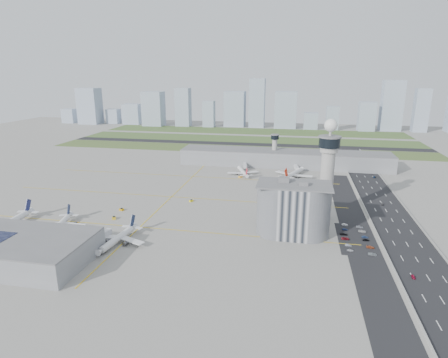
% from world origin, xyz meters
% --- Properties ---
extents(ground, '(1000.00, 1000.00, 0.00)m').
position_xyz_m(ground, '(0.00, 0.00, 0.00)').
color(ground, '#9E9B93').
extents(grass_strip_0, '(480.00, 50.00, 0.08)m').
position_xyz_m(grass_strip_0, '(-20.00, 225.00, 0.04)').
color(grass_strip_0, '#3F5126').
rests_on(grass_strip_0, ground).
extents(grass_strip_1, '(480.00, 60.00, 0.08)m').
position_xyz_m(grass_strip_1, '(-20.00, 300.00, 0.04)').
color(grass_strip_1, '#3F5A2A').
rests_on(grass_strip_1, ground).
extents(grass_strip_2, '(480.00, 70.00, 0.08)m').
position_xyz_m(grass_strip_2, '(-20.00, 380.00, 0.04)').
color(grass_strip_2, '#476530').
rests_on(grass_strip_2, ground).
extents(runway, '(480.00, 22.00, 0.10)m').
position_xyz_m(runway, '(-20.00, 262.00, 0.06)').
color(runway, black).
rests_on(runway, ground).
extents(highway, '(28.00, 500.00, 0.10)m').
position_xyz_m(highway, '(115.00, 0.00, 0.05)').
color(highway, black).
rests_on(highway, ground).
extents(barrier_left, '(0.60, 500.00, 1.20)m').
position_xyz_m(barrier_left, '(101.00, 0.00, 0.60)').
color(barrier_left, '#9E9E99').
rests_on(barrier_left, ground).
extents(barrier_right, '(0.60, 500.00, 1.20)m').
position_xyz_m(barrier_right, '(129.00, 0.00, 0.60)').
color(barrier_right, '#9E9E99').
rests_on(barrier_right, ground).
extents(landside_road, '(18.00, 260.00, 0.08)m').
position_xyz_m(landside_road, '(90.00, -10.00, 0.04)').
color(landside_road, black).
rests_on(landside_road, ground).
extents(parking_lot, '(20.00, 44.00, 0.10)m').
position_xyz_m(parking_lot, '(88.00, -22.00, 0.05)').
color(parking_lot, black).
rests_on(parking_lot, ground).
extents(taxiway_line_h_0, '(260.00, 0.60, 0.01)m').
position_xyz_m(taxiway_line_h_0, '(-40.00, -30.00, 0.01)').
color(taxiway_line_h_0, yellow).
rests_on(taxiway_line_h_0, ground).
extents(taxiway_line_h_1, '(260.00, 0.60, 0.01)m').
position_xyz_m(taxiway_line_h_1, '(-40.00, 30.00, 0.01)').
color(taxiway_line_h_1, yellow).
rests_on(taxiway_line_h_1, ground).
extents(taxiway_line_h_2, '(260.00, 0.60, 0.01)m').
position_xyz_m(taxiway_line_h_2, '(-40.00, 90.00, 0.01)').
color(taxiway_line_h_2, yellow).
rests_on(taxiway_line_h_2, ground).
extents(taxiway_line_v, '(0.60, 260.00, 0.01)m').
position_xyz_m(taxiway_line_v, '(-40.00, 30.00, 0.01)').
color(taxiway_line_v, yellow).
rests_on(taxiway_line_v, ground).
extents(control_tower, '(14.00, 14.00, 64.50)m').
position_xyz_m(control_tower, '(72.00, 8.00, 35.04)').
color(control_tower, '#ADAAA5').
rests_on(control_tower, ground).
extents(secondary_tower, '(8.60, 8.60, 31.90)m').
position_xyz_m(secondary_tower, '(30.00, 150.00, 18.80)').
color(secondary_tower, '#ADAAA5').
rests_on(secondary_tower, ground).
extents(admin_building, '(42.00, 24.00, 33.50)m').
position_xyz_m(admin_building, '(51.99, -22.00, 15.30)').
color(admin_building, '#B2B2B7').
rests_on(admin_building, ground).
extents(terminal_pier, '(210.00, 32.00, 15.80)m').
position_xyz_m(terminal_pier, '(40.00, 148.00, 7.90)').
color(terminal_pier, gray).
rests_on(terminal_pier, ground).
extents(near_terminal, '(84.00, 42.00, 13.00)m').
position_xyz_m(near_terminal, '(-88.07, -82.02, 6.43)').
color(near_terminal, gray).
rests_on(near_terminal, ground).
extents(airplane_near_a, '(38.43, 44.47, 11.93)m').
position_xyz_m(airplane_near_a, '(-117.49, -46.37, 5.96)').
color(airplane_near_a, white).
rests_on(airplane_near_a, ground).
extents(airplane_near_b, '(37.80, 41.84, 10.06)m').
position_xyz_m(airplane_near_b, '(-86.21, -42.09, 5.03)').
color(airplane_near_b, white).
rests_on(airplane_near_b, ground).
extents(airplane_near_c, '(36.39, 41.50, 10.73)m').
position_xyz_m(airplane_near_c, '(-42.62, -54.36, 5.36)').
color(airplane_near_c, white).
rests_on(airplane_near_c, ground).
extents(airplane_far_a, '(40.30, 43.30, 9.78)m').
position_xyz_m(airplane_far_a, '(3.86, 106.00, 4.89)').
color(airplane_far_a, white).
rests_on(airplane_far_a, ground).
extents(airplane_far_b, '(48.54, 52.09, 11.74)m').
position_xyz_m(airplane_far_b, '(51.13, 107.08, 5.87)').
color(airplane_far_b, white).
rests_on(airplane_far_b, ground).
extents(jet_bridge_near_1, '(5.39, 14.31, 5.70)m').
position_xyz_m(jet_bridge_near_1, '(-83.00, -61.00, 2.85)').
color(jet_bridge_near_1, silver).
rests_on(jet_bridge_near_1, ground).
extents(jet_bridge_near_2, '(5.39, 14.31, 5.70)m').
position_xyz_m(jet_bridge_near_2, '(-53.00, -61.00, 2.85)').
color(jet_bridge_near_2, silver).
rests_on(jet_bridge_near_2, ground).
extents(jet_bridge_far_0, '(5.39, 14.31, 5.70)m').
position_xyz_m(jet_bridge_far_0, '(2.00, 132.00, 2.85)').
color(jet_bridge_far_0, silver).
rests_on(jet_bridge_far_0, ground).
extents(jet_bridge_far_1, '(5.39, 14.31, 5.70)m').
position_xyz_m(jet_bridge_far_1, '(52.00, 132.00, 2.85)').
color(jet_bridge_far_1, silver).
rests_on(jet_bridge_far_1, ground).
extents(tug_0, '(3.33, 4.07, 2.05)m').
position_xyz_m(tug_0, '(-80.34, -34.79, 1.02)').
color(tug_0, orange).
rests_on(tug_0, ground).
extents(tug_1, '(3.51, 3.99, 1.94)m').
position_xyz_m(tug_1, '(-61.93, -20.66, 0.97)').
color(tug_1, gold).
rests_on(tug_1, ground).
extents(tug_2, '(3.48, 2.98, 1.70)m').
position_xyz_m(tug_2, '(-64.20, -4.98, 0.85)').
color(tug_2, '#CE9107').
rests_on(tug_2, ground).
extents(tug_3, '(3.18, 3.38, 1.62)m').
position_xyz_m(tug_3, '(-22.13, 22.20, 0.81)').
color(tug_3, yellow).
rests_on(tug_3, ground).
extents(tug_4, '(3.93, 4.02, 1.94)m').
position_xyz_m(tug_4, '(3.51, 94.97, 0.97)').
color(tug_4, gold).
rests_on(tug_4, ground).
extents(tug_5, '(3.46, 3.93, 1.91)m').
position_xyz_m(tug_5, '(46.56, 107.88, 0.95)').
color(tug_5, '#D39500').
rests_on(tug_5, ground).
extents(car_lot_0, '(3.42, 1.72, 1.12)m').
position_xyz_m(car_lot_0, '(82.98, -38.72, 0.56)').
color(car_lot_0, silver).
rests_on(car_lot_0, ground).
extents(car_lot_1, '(3.47, 1.25, 1.14)m').
position_xyz_m(car_lot_1, '(82.72, -32.52, 0.57)').
color(car_lot_1, '#888F9E').
rests_on(car_lot_1, ground).
extents(car_lot_2, '(4.72, 2.49, 1.26)m').
position_xyz_m(car_lot_2, '(82.07, -24.08, 0.63)').
color(car_lot_2, maroon).
rests_on(car_lot_2, ground).
extents(car_lot_3, '(4.65, 2.18, 1.31)m').
position_xyz_m(car_lot_3, '(81.81, -17.89, 0.66)').
color(car_lot_3, black).
rests_on(car_lot_3, ground).
extents(car_lot_4, '(3.31, 1.34, 1.13)m').
position_xyz_m(car_lot_4, '(83.30, -10.29, 0.56)').
color(car_lot_4, navy).
rests_on(car_lot_4, ground).
extents(car_lot_5, '(3.68, 1.39, 1.20)m').
position_xyz_m(car_lot_5, '(84.01, -2.91, 0.60)').
color(car_lot_5, white).
rests_on(car_lot_5, ground).
extents(car_lot_6, '(4.54, 2.40, 1.22)m').
position_xyz_m(car_lot_6, '(93.74, -41.30, 0.61)').
color(car_lot_6, '#96A0A7').
rests_on(car_lot_6, ground).
extents(car_lot_7, '(4.46, 2.28, 1.24)m').
position_xyz_m(car_lot_7, '(94.15, -32.84, 0.62)').
color(car_lot_7, '#9A401E').
rests_on(car_lot_7, ground).
extents(car_lot_8, '(3.88, 2.02, 1.26)m').
position_xyz_m(car_lot_8, '(93.26, -23.68, 0.63)').
color(car_lot_8, black).
rests_on(car_lot_8, ground).
extents(car_lot_9, '(3.75, 1.75, 1.19)m').
position_xyz_m(car_lot_9, '(93.41, -19.63, 0.59)').
color(car_lot_9, '#182748').
rests_on(car_lot_9, ground).
extents(car_lot_10, '(4.79, 2.81, 1.25)m').
position_xyz_m(car_lot_10, '(93.13, -11.56, 0.62)').
color(car_lot_10, beige).
rests_on(car_lot_10, ground).
extents(car_lot_11, '(4.24, 1.99, 1.20)m').
position_xyz_m(car_lot_11, '(92.59, -4.93, 0.60)').
color(car_lot_11, '#9A9FAB').
rests_on(car_lot_11, ground).
extents(car_hw_0, '(1.42, 3.47, 1.18)m').
position_xyz_m(car_hw_0, '(108.18, -61.29, 0.59)').
color(car_hw_0, maroon).
rests_on(car_hw_0, ground).
extents(car_hw_1, '(1.87, 3.91, 1.24)m').
position_xyz_m(car_hw_1, '(114.79, 41.82, 0.62)').
color(car_hw_1, black).
rests_on(car_hw_1, ground).
extents(car_hw_2, '(2.46, 4.54, 1.21)m').
position_xyz_m(car_hw_2, '(122.72, 118.05, 0.60)').
color(car_hw_2, navy).
rests_on(car_hw_2, ground).
extents(car_hw_4, '(1.63, 3.44, 1.14)m').
position_xyz_m(car_hw_4, '(106.84, 177.97, 0.57)').
color(car_hw_4, '#A2A5AA').
rests_on(car_hw_4, ground).
extents(skyline_bldg_0, '(24.05, 19.24, 26.50)m').
position_xyz_m(skyline_bldg_0, '(-377.77, 421.70, 13.25)').
color(skyline_bldg_0, '#9EADC1').
rests_on(skyline_bldg_0, ground).
extents(skyline_bldg_1, '(37.63, 30.10, 65.60)m').
position_xyz_m(skyline_bldg_1, '(-331.22, 417.61, 32.80)').
color(skyline_bldg_1, '#9EADC1').
rests_on(skyline_bldg_1, ground).
extents(skyline_bldg_2, '(22.81, 18.25, 26.79)m').
position_xyz_m(skyline_bldg_2, '(-291.25, 430.16, 13.39)').
color(skyline_bldg_2, '#9EADC1').
rests_on(skyline_bldg_2, ground).
extents(skyline_bldg_3, '(32.30, 25.84, 36.93)m').
position_xyz_m(skyline_bldg_3, '(-252.58, 431.35, 18.47)').
color(skyline_bldg_3, '#9EADC1').
rests_on(skyline_bldg_3, ground).
extents(skyline_bldg_4, '(35.81, 28.65, 60.36)m').
position_xyz_m(skyline_bldg_4, '(-204.47, 415.19, 30.18)').
color(skyline_bldg_4, '#9EADC1').
rests_on(skyline_bldg_4, ground).
extents(skyline_bldg_5, '(25.49, 20.39, 66.89)m').
position_xyz_m(skyline_bldg_5, '(-150.11, 419.66, 33.44)').
color(skyline_bldg_5, '#9EADC1').
rests_on(skyline_bldg_5, ground).
extents(skyline_bldg_6, '(20.04, 16.03, 45.20)m').
position_xyz_m(skyline_bldg_6, '(-102.68, 417.90, 22.60)').
color(skyline_bldg_6, '#9EADC1').
rests_on(skyline_bldg_6, ground).
extents(skyline_bldg_7, '(35.76, 28.61, 61.22)m').
position_xyz_m(skyline_bldg_7, '(-59.44, 436.89, 30.61)').
color(skyline_bldg_7, '#9EADC1').
rests_on(skyline_bldg_7, ground).
extents(skyline_bldg_8, '(26.33, 21.06, 83.39)m').
position_xyz_m(skyline_bldg_8, '(-19.42, 431.56, 41.69)').
color(skyline_bldg_8, '#9EADC1').
rests_on(skyline_bldg_8, ground).
extents(skyline_bldg_9, '(36.96, 29.57, 62.11)m').
position_xyz_m(skyline_bldg_9, '(30.27, 432.32, 31.06)').
color(skyline_bldg_9, '#9EADC1').
rests_on(skyline_bldg_9, ground).
extents(skyline_bldg_10, '(23.01, 18.41, 27.75)m').
position_xyz_m(skyline_bldg_10, '(73.27, 423.68, 13.87)').
color(skyline_bldg_10, '#9EADC1').
rests_on(skyline_bldg_10, ground).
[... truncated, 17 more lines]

